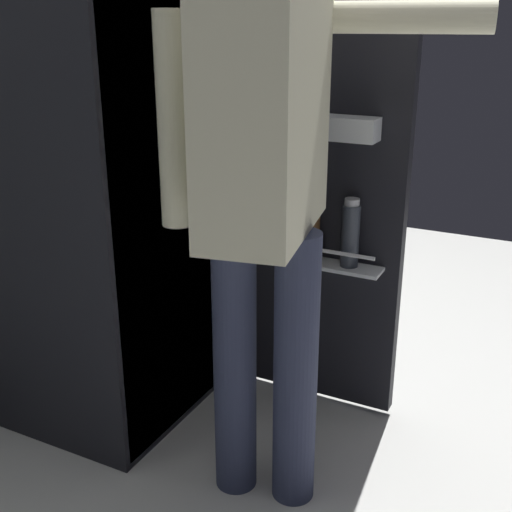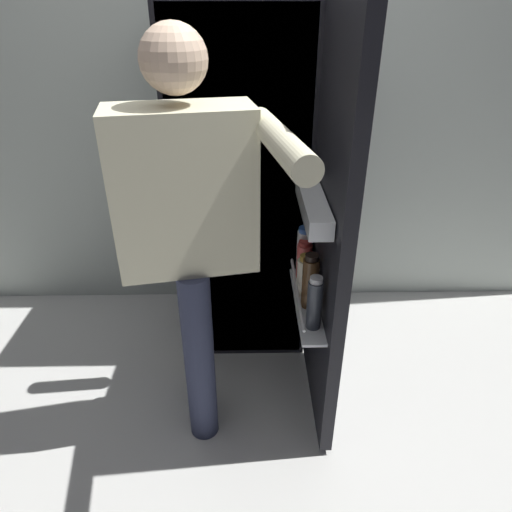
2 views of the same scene
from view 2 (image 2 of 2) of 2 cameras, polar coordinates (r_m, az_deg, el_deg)
name	(u,v)px [view 2 (image 2 of 2)]	position (r m, az deg, el deg)	size (l,w,h in m)	color
ground_plane	(243,388)	(2.28, -1.63, -16.40)	(5.02, 5.02, 0.00)	silver
kitchen_wall	(241,75)	(2.47, -1.94, 21.87)	(4.40, 0.10, 2.61)	beige
refrigerator	(247,192)	(2.21, -1.10, 8.13)	(0.68, 1.19, 1.66)	black
person	(190,222)	(1.60, -8.38, 4.22)	(0.65, 0.73, 1.59)	#2D334C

